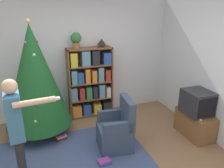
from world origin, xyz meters
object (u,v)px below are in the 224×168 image
object	(u,v)px
armchair	(117,131)
christmas_tree	(35,77)
bookshelf	(91,83)
table_lamp	(102,42)
potted_plant	(76,39)
television	(198,102)
standing_person	(17,128)

from	to	relation	value
armchair	christmas_tree	bearing A→B (deg)	-121.76
bookshelf	christmas_tree	xyz separation A→B (m)	(-1.15, -0.45, 0.40)
bookshelf	table_lamp	size ratio (longest dim) A/B	7.85
potted_plant	table_lamp	distance (m)	0.56
bookshelf	armchair	world-z (taller)	bookshelf
armchair	television	bearing A→B (deg)	89.91
television	standing_person	bearing A→B (deg)	-174.01
bookshelf	television	size ratio (longest dim) A/B	3.05
christmas_tree	table_lamp	distance (m)	1.58
bookshelf	television	xyz separation A→B (m)	(1.67, -1.54, -0.07)
bookshelf	christmas_tree	distance (m)	1.30
television	table_lamp	bearing A→B (deg)	132.06
potted_plant	television	bearing A→B (deg)	-38.48
table_lamp	armchair	bearing A→B (deg)	-96.60
potted_plant	table_lamp	xyz separation A→B (m)	(0.55, 0.00, -0.09)
armchair	potted_plant	xyz separation A→B (m)	(-0.39, 1.40, 1.44)
armchair	standing_person	bearing A→B (deg)	-68.02
standing_person	potted_plant	distance (m)	2.33
standing_person	table_lamp	distance (m)	2.62
standing_person	armchair	bearing A→B (deg)	100.90
potted_plant	christmas_tree	bearing A→B (deg)	-152.38
television	potted_plant	world-z (taller)	potted_plant
christmas_tree	armchair	bearing A→B (deg)	-36.81
table_lamp	potted_plant	bearing A→B (deg)	180.00
potted_plant	standing_person	bearing A→B (deg)	-121.23
armchair	potted_plant	size ratio (longest dim) A/B	2.80
standing_person	christmas_tree	bearing A→B (deg)	163.69
christmas_tree	table_lamp	xyz separation A→B (m)	(1.43, 0.46, 0.50)
standing_person	potted_plant	bearing A→B (deg)	142.74
table_lamp	standing_person	bearing A→B (deg)	-132.02
christmas_tree	armchair	world-z (taller)	christmas_tree
armchair	table_lamp	size ratio (longest dim) A/B	4.60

